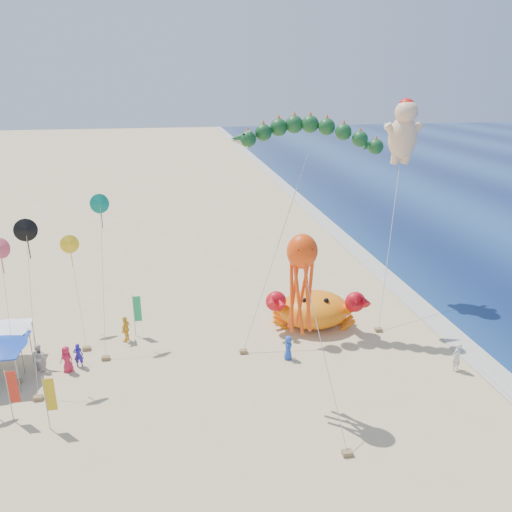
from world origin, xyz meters
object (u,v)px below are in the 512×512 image
Objects in this scene: crab_inflatable at (314,308)px; octopus_kite at (302,276)px; dragon_kite at (309,139)px; cherub_kite at (404,130)px; canopy_white at (0,329)px.

crab_inflatable is 11.32m from octopus_kite.
cherub_kite reaches higher than dragon_kite.
crab_inflatable is at bearing 68.22° from octopus_kite.
cherub_kite is 4.45× the size of canopy_white.
canopy_white is (-20.95, -1.54, 1.07)m from crab_inflatable.
dragon_kite is 23.38m from canopy_white.
cherub_kite is at bearing 32.91° from crab_inflatable.
octopus_kite is (-3.49, -8.74, 6.29)m from crab_inflatable.
cherub_kite is 19.32m from octopus_kite.
crab_inflatable is at bearing 4.19° from canopy_white.
crab_inflatable is 2.00× the size of canopy_white.
octopus_kite is (-11.82, -14.13, -5.80)m from cherub_kite.
cherub_kite reaches higher than canopy_white.
canopy_white is at bearing -166.69° from cherub_kite.
octopus_kite is (-2.99, -10.04, -5.76)m from dragon_kite.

